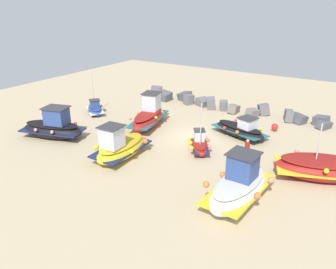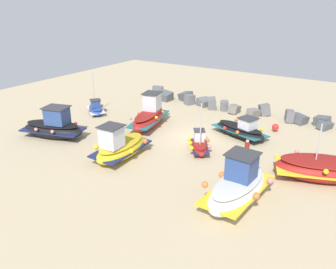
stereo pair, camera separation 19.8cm
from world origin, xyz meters
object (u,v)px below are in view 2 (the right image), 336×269
(fishing_boat_5, at_px, (199,144))
(fishing_boat_6, at_px, (238,187))
(fishing_boat_2, at_px, (149,116))
(fishing_boat_3, at_px, (96,109))
(fishing_boat_1, at_px, (320,169))
(person_walking, at_px, (247,150))
(fishing_boat_0, at_px, (120,147))
(fishing_boat_4, at_px, (54,127))
(mooring_buoy_0, at_px, (275,127))
(mooring_buoy_1, at_px, (149,109))
(fishing_boat_7, at_px, (240,130))

(fishing_boat_5, xyz_separation_m, fishing_boat_6, (4.82, -4.74, 0.41))
(fishing_boat_2, height_order, fishing_boat_3, fishing_boat_3)
(fishing_boat_1, height_order, person_walking, fishing_boat_1)
(fishing_boat_0, height_order, fishing_boat_4, fishing_boat_0)
(fishing_boat_3, bearing_deg, mooring_buoy_0, 51.78)
(fishing_boat_3, distance_m, fishing_boat_4, 6.43)
(fishing_boat_2, relative_size, fishing_boat_3, 1.48)
(fishing_boat_3, distance_m, mooring_buoy_0, 16.48)
(fishing_boat_0, xyz_separation_m, fishing_boat_6, (8.90, -0.85, 0.10))
(fishing_boat_1, relative_size, fishing_boat_3, 1.51)
(fishing_boat_3, distance_m, mooring_buoy_1, 5.13)
(fishing_boat_1, height_order, mooring_buoy_1, fishing_boat_1)
(fishing_boat_4, bearing_deg, mooring_buoy_0, 20.39)
(mooring_buoy_0, bearing_deg, fishing_boat_1, -54.74)
(mooring_buoy_0, bearing_deg, mooring_buoy_1, -172.84)
(fishing_boat_0, distance_m, fishing_boat_1, 12.83)
(fishing_boat_6, relative_size, fishing_boat_7, 1.08)
(fishing_boat_2, height_order, mooring_buoy_1, fishing_boat_2)
(fishing_boat_2, xyz_separation_m, fishing_boat_4, (-4.85, -6.11, -0.04))
(fishing_boat_1, height_order, fishing_boat_3, fishing_boat_3)
(person_walking, bearing_deg, fishing_boat_3, -144.02)
(fishing_boat_6, xyz_separation_m, fishing_boat_7, (-3.37, 8.94, -0.33))
(fishing_boat_0, bearing_deg, fishing_boat_4, -92.91)
(fishing_boat_4, height_order, fishing_boat_6, fishing_boat_6)
(person_walking, bearing_deg, fishing_boat_4, -120.65)
(fishing_boat_5, xyz_separation_m, person_walking, (3.59, -0.20, 0.52))
(fishing_boat_3, bearing_deg, person_walking, 27.40)
(fishing_boat_6, bearing_deg, fishing_boat_0, 88.40)
(fishing_boat_7, bearing_deg, fishing_boat_1, -12.05)
(fishing_boat_2, xyz_separation_m, mooring_buoy_1, (-2.17, 3.02, -0.51))
(mooring_buoy_0, bearing_deg, fishing_boat_5, -117.58)
(fishing_boat_3, xyz_separation_m, fishing_boat_4, (1.55, -6.23, 0.40))
(fishing_boat_7, bearing_deg, fishing_boat_2, -146.16)
(fishing_boat_4, relative_size, mooring_buoy_1, 8.38)
(fishing_boat_0, height_order, fishing_boat_1, fishing_boat_1)
(fishing_boat_2, relative_size, fishing_boat_7, 1.14)
(fishing_boat_3, height_order, fishing_boat_4, fishing_boat_3)
(fishing_boat_3, relative_size, mooring_buoy_1, 5.98)
(fishing_boat_0, height_order, fishing_boat_7, fishing_boat_0)
(fishing_boat_3, height_order, fishing_boat_6, fishing_boat_3)
(fishing_boat_0, bearing_deg, fishing_boat_3, -129.74)
(fishing_boat_1, distance_m, fishing_boat_3, 20.58)
(fishing_boat_1, height_order, fishing_boat_7, fishing_boat_1)
(fishing_boat_0, bearing_deg, fishing_boat_1, 105.79)
(person_walking, distance_m, mooring_buoy_1, 12.96)
(fishing_boat_4, height_order, person_walking, fishing_boat_4)
(fishing_boat_4, xyz_separation_m, fishing_boat_7, (12.29, 8.09, -0.29))
(fishing_boat_7, height_order, person_walking, fishing_boat_7)
(fishing_boat_0, relative_size, fishing_boat_2, 0.86)
(fishing_boat_1, bearing_deg, fishing_boat_2, 151.67)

